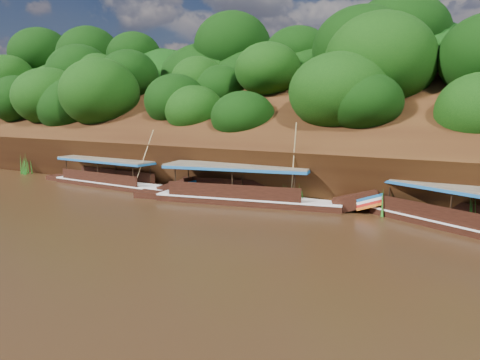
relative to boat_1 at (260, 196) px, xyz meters
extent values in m
plane|color=black|center=(1.15, -8.25, -0.61)|extent=(160.00, 160.00, 0.00)
cube|color=black|center=(1.15, 7.75, 2.89)|extent=(120.00, 16.12, 13.64)
cube|color=black|center=(1.15, 17.75, -0.61)|extent=(120.00, 24.00, 12.00)
ellipsoid|color=#103909|center=(-34.85, 5.75, 2.59)|extent=(16.00, 8.00, 6.00)
ellipsoid|color=#103909|center=(-28.85, 13.75, 8.39)|extent=(20.00, 10.00, 8.00)
ellipsoid|color=#103909|center=(-4.85, 6.75, 2.89)|extent=(18.00, 8.00, 6.40)
ellipsoid|color=#103909|center=(1.15, 14.75, 8.59)|extent=(24.00, 11.00, 8.40)
cube|color=black|center=(13.44, -0.50, -0.61)|extent=(12.22, 7.33, 0.88)
cube|color=silver|center=(13.44, -0.50, -0.19)|extent=(12.25, 7.39, 0.10)
cube|color=#4F4438|center=(12.73, -0.16, 1.75)|extent=(9.91, 6.45, 0.12)
cube|color=#165592|center=(12.73, -0.16, 1.63)|extent=(9.91, 6.45, 0.18)
cube|color=black|center=(-0.78, -0.17, -0.61)|extent=(13.37, 5.22, 0.99)
cube|color=silver|center=(-0.78, -0.17, -0.14)|extent=(13.39, 5.29, 0.11)
cube|color=black|center=(6.45, 1.44, 0.16)|extent=(3.44, 2.45, 1.85)
cube|color=#165592|center=(7.25, 1.62, 0.49)|extent=(1.99, 2.19, 0.68)
cube|color=red|center=(7.25, 1.62, 0.11)|extent=(1.99, 2.19, 0.68)
cube|color=#4F4438|center=(-1.58, -0.35, 2.03)|extent=(10.66, 4.95, 0.13)
cube|color=#165592|center=(-1.58, -0.35, 1.90)|extent=(10.66, 4.95, 0.20)
cylinder|color=tan|center=(2.58, -0.10, 2.54)|extent=(0.88, 1.13, 5.17)
cube|color=black|center=(-14.01, -0.16, -0.61)|extent=(12.68, 2.51, 0.86)
cube|color=silver|center=(-14.01, -0.16, -0.20)|extent=(12.68, 2.57, 0.10)
cube|color=black|center=(-6.92, -0.39, 0.06)|extent=(3.01, 1.67, 1.70)
cube|color=#165592|center=(-6.13, -0.41, 0.35)|extent=(1.60, 1.69, 0.63)
cube|color=red|center=(-6.13, -0.41, 0.02)|extent=(1.60, 1.69, 0.63)
cube|color=#4F4438|center=(-14.80, -0.14, 1.69)|extent=(9.95, 2.73, 0.11)
cube|color=#165592|center=(-14.80, -0.14, 1.58)|extent=(9.95, 2.73, 0.17)
cylinder|color=tan|center=(-10.20, -0.47, 2.13)|extent=(1.18, 1.19, 4.37)
cone|color=#1F6519|center=(-27.41, 0.85, 0.38)|extent=(1.50, 1.50, 1.99)
cone|color=#1F6519|center=(-19.16, 1.54, 0.22)|extent=(1.50, 1.50, 1.66)
cone|color=#1F6519|center=(-12.40, 1.31, 0.35)|extent=(1.50, 1.50, 1.91)
cone|color=#1F6519|center=(-3.87, 0.95, 0.06)|extent=(1.50, 1.50, 1.35)
cone|color=#1F6519|center=(2.11, 0.87, 0.19)|extent=(1.50, 1.50, 1.60)
cone|color=#1F6519|center=(8.86, 1.06, 0.53)|extent=(1.50, 1.50, 2.27)
cone|color=#1F6519|center=(13.44, 0.86, 0.28)|extent=(1.50, 1.50, 1.78)
camera|label=1|loc=(15.40, -27.91, 6.10)|focal=35.00mm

